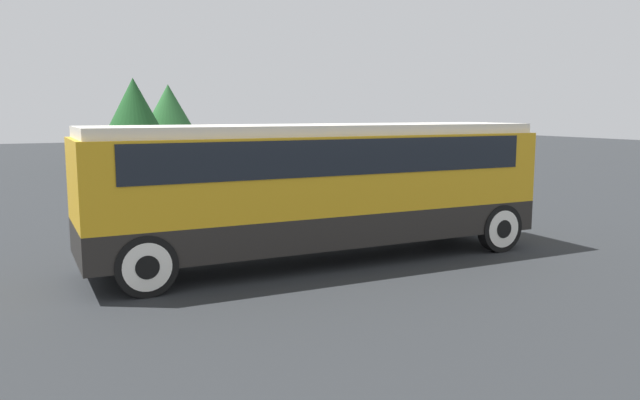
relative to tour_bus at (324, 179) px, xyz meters
The scene contains 6 objects.
ground_plane 1.84m from the tour_bus, behind, with size 120.00×120.00×0.00m, color #26282B.
tour_bus is the anchor object (origin of this frame).
parked_car_near 7.19m from the tour_bus, 55.76° to the left, with size 4.04×1.95×1.39m.
parked_car_mid 8.82m from the tour_bus, 69.94° to the left, with size 4.72×1.96×1.41m.
tree_left 27.12m from the tour_bus, 84.34° to the left, with size 3.38×3.38×4.99m.
tree_center 24.77m from the tour_bus, 89.55° to the left, with size 3.32×3.32×5.22m.
Camera 1 is at (-6.06, -12.30, 3.32)m, focal length 35.00 mm.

